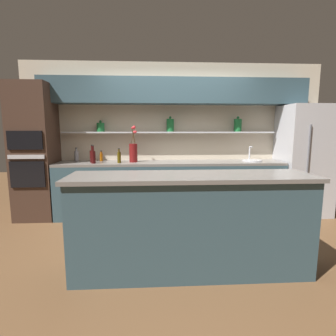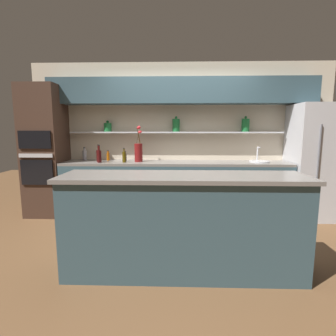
# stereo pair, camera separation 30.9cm
# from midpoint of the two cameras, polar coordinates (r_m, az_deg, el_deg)

# --- Properties ---
(ground_plane) EXTENTS (12.00, 12.00, 0.00)m
(ground_plane) POSITION_cam_midpoint_polar(r_m,az_deg,el_deg) (3.46, 0.80, -16.57)
(ground_plane) COLOR brown
(back_wall_unit) EXTENTS (5.20, 0.44, 2.60)m
(back_wall_unit) POSITION_cam_midpoint_polar(r_m,az_deg,el_deg) (4.66, -0.53, 9.53)
(back_wall_unit) COLOR beige
(back_wall_unit) RESTS_ON ground_plane
(back_counter_unit) EXTENTS (3.76, 0.62, 0.92)m
(back_counter_unit) POSITION_cam_midpoint_polar(r_m,az_deg,el_deg) (4.48, -1.44, -4.47)
(back_counter_unit) COLOR #334C56
(back_counter_unit) RESTS_ON ground_plane
(island_counter) EXTENTS (2.43, 0.61, 1.02)m
(island_counter) POSITION_cam_midpoint_polar(r_m,az_deg,el_deg) (2.72, 1.74, -12.06)
(island_counter) COLOR #334C56
(island_counter) RESTS_ON ground_plane
(refrigerator) EXTENTS (0.79, 0.73, 1.86)m
(refrigerator) POSITION_cam_midpoint_polar(r_m,az_deg,el_deg) (4.99, 25.89, 1.48)
(refrigerator) COLOR #B7B7BC
(refrigerator) RESTS_ON ground_plane
(oven_tower) EXTENTS (0.61, 0.64, 2.18)m
(oven_tower) POSITION_cam_midpoint_polar(r_m,az_deg,el_deg) (4.84, -28.59, 3.01)
(oven_tower) COLOR #3D281E
(oven_tower) RESTS_ON ground_plane
(flower_vase) EXTENTS (0.14, 0.16, 0.60)m
(flower_vase) POSITION_cam_midpoint_polar(r_m,az_deg,el_deg) (4.40, -9.55, 3.60)
(flower_vase) COLOR maroon
(flower_vase) RESTS_ON back_counter_unit
(sink_fixture) EXTENTS (0.33, 0.33, 0.25)m
(sink_fixture) POSITION_cam_midpoint_polar(r_m,az_deg,el_deg) (4.67, 15.96, 1.71)
(sink_fixture) COLOR #B7B7BC
(sink_fixture) RESTS_ON back_counter_unit
(bottle_spirit_0) EXTENTS (0.07, 0.07, 0.23)m
(bottle_spirit_0) POSITION_cam_midpoint_polar(r_m,az_deg,el_deg) (4.80, -21.05, 2.51)
(bottle_spirit_0) COLOR gray
(bottle_spirit_0) RESTS_ON back_counter_unit
(bottle_oil_1) EXTENTS (0.06, 0.06, 0.24)m
(bottle_oil_1) POSITION_cam_midpoint_polar(r_m,az_deg,el_deg) (4.33, -12.63, 2.32)
(bottle_oil_1) COLOR #47380A
(bottle_oil_1) RESTS_ON back_counter_unit
(bottle_wine_2) EXTENTS (0.07, 0.07, 0.29)m
(bottle_wine_2) POSITION_cam_midpoint_polar(r_m,az_deg,el_deg) (4.50, -18.11, 2.47)
(bottle_wine_2) COLOR #380C0C
(bottle_wine_2) RESTS_ON back_counter_unit
(bottle_sauce_3) EXTENTS (0.05, 0.05, 0.18)m
(bottle_sauce_3) POSITION_cam_midpoint_polar(r_m,az_deg,el_deg) (4.66, -16.17, 2.36)
(bottle_sauce_3) COLOR #9E4C0A
(bottle_sauce_3) RESTS_ON back_counter_unit
(bottle_wine_4) EXTENTS (0.07, 0.07, 0.29)m
(bottle_wine_4) POSITION_cam_midpoint_polar(r_m,az_deg,el_deg) (4.38, -17.89, 2.33)
(bottle_wine_4) COLOR #380C0C
(bottle_wine_4) RESTS_ON back_counter_unit
(bottle_sauce_5) EXTENTS (0.05, 0.05, 0.17)m
(bottle_sauce_5) POSITION_cam_midpoint_polar(r_m,az_deg,el_deg) (4.50, -12.49, 2.26)
(bottle_sauce_5) COLOR black
(bottle_sauce_5) RESTS_ON back_counter_unit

